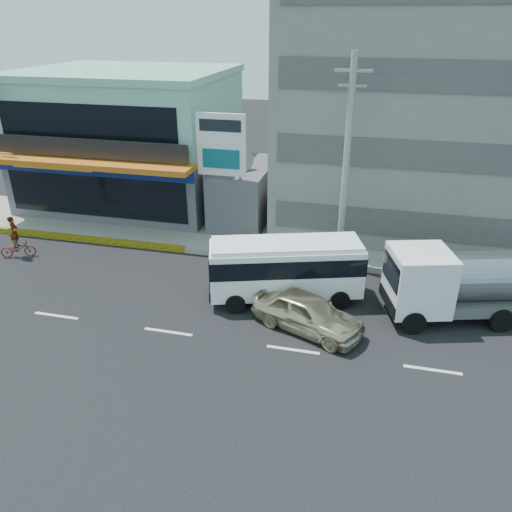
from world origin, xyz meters
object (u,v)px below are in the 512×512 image
at_px(concrete_building, 432,101).
at_px(billboard, 221,152).
at_px(utility_pole_near, 346,165).
at_px(minibus, 286,266).
at_px(tanker_truck, 475,282).
at_px(satellite_dish, 240,169).
at_px(sedan, 308,312).
at_px(shop_building, 132,142).
at_px(motorcycle_rider, 17,244).

distance_m(concrete_building, billboard, 12.17).
distance_m(concrete_building, utility_pole_near, 8.79).
height_order(minibus, tanker_truck, tanker_truck).
bearing_deg(billboard, satellite_dish, 74.48).
relative_size(billboard, sedan, 1.52).
bearing_deg(tanker_truck, minibus, -177.28).
height_order(concrete_building, utility_pole_near, concrete_building).
height_order(shop_building, utility_pole_near, utility_pole_near).
xyz_separation_m(shop_building, billboard, (7.50, -4.75, 0.93)).
height_order(billboard, minibus, billboard).
height_order(billboard, sedan, billboard).
bearing_deg(sedan, satellite_dish, 51.58).
height_order(satellite_dish, motorcycle_rider, satellite_dish).
distance_m(billboard, sedan, 10.49).
relative_size(concrete_building, minibus, 2.34).
relative_size(minibus, sedan, 1.50).
distance_m(billboard, motorcycle_rider, 11.51).
relative_size(shop_building, billboard, 1.80).
height_order(tanker_truck, motorcycle_rider, tanker_truck).
height_order(concrete_building, minibus, concrete_building).
bearing_deg(motorcycle_rider, billboard, 25.62).
bearing_deg(tanker_truck, satellite_dish, 149.13).
height_order(satellite_dish, billboard, billboard).
height_order(concrete_building, tanker_truck, concrete_building).
xyz_separation_m(utility_pole_near, motorcycle_rider, (-16.16, -2.83, -4.42)).
bearing_deg(motorcycle_rider, shop_building, 77.02).
xyz_separation_m(concrete_building, billboard, (-10.50, -5.80, -2.07)).
relative_size(sedan, motorcycle_rider, 2.04).
xyz_separation_m(tanker_truck, motorcycle_rider, (-21.85, 0.55, -0.88)).
height_order(shop_building, tanker_truck, shop_building).
xyz_separation_m(concrete_building, sedan, (-4.71, -13.50, -6.23)).
relative_size(concrete_building, satellite_dish, 10.67).
distance_m(concrete_building, sedan, 15.59).
bearing_deg(motorcycle_rider, minibus, -3.70).
relative_size(shop_building, utility_pole_near, 1.24).
bearing_deg(minibus, sedan, -58.96).
height_order(minibus, motorcycle_rider, minibus).
bearing_deg(minibus, shop_building, 139.37).
xyz_separation_m(shop_building, motorcycle_rider, (-2.16, -9.38, -3.26)).
bearing_deg(billboard, tanker_truck, -23.05).
distance_m(sedan, tanker_truck, 6.92).
distance_m(shop_building, tanker_truck, 22.18).
distance_m(utility_pole_near, minibus, 5.52).
bearing_deg(utility_pole_near, concrete_building, 62.24).
xyz_separation_m(satellite_dish, motorcycle_rider, (-10.16, -6.43, -2.84)).
distance_m(satellite_dish, billboard, 2.31).
xyz_separation_m(billboard, sedan, (5.79, -7.70, -4.15)).
bearing_deg(shop_building, satellite_dish, -20.21).
xyz_separation_m(satellite_dish, minibus, (4.00, -7.35, -1.95)).
relative_size(billboard, minibus, 1.01).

